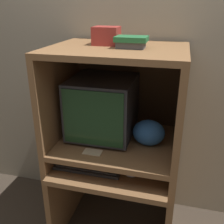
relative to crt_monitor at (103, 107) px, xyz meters
The scene contains 11 objects.
wall_back 0.47m from the crt_monitor, 71.52° to the left, with size 6.00×0.06×2.60m.
desk_base 0.63m from the crt_monitor, 39.76° to the right, with size 0.85×0.72×0.65m.
desk_monitor_shelf 0.28m from the crt_monitor, 24.87° to the right, with size 0.85×0.68×0.14m.
hutch_upper 0.23m from the crt_monitor, 10.27° to the right, with size 0.85×0.68×0.64m.
crt_monitor is the anchor object (origin of this frame).
keyboard 0.42m from the crt_monitor, 98.98° to the right, with size 0.45×0.15×0.03m.
mouse 0.50m from the crt_monitor, 44.32° to the right, with size 0.07×0.05×0.03m.
snack_bag 0.37m from the crt_monitor, 10.58° to the right, with size 0.21×0.16×0.18m.
book_stack 0.51m from the crt_monitor, 20.66° to the right, with size 0.19×0.14×0.07m.
paper_card 0.34m from the crt_monitor, 88.96° to the right, with size 0.12×0.08×0.00m.
storage_box 0.48m from the crt_monitor, 19.30° to the left, with size 0.16×0.14×0.11m.
Camera 1 is at (0.38, -1.24, 1.68)m, focal length 42.00 mm.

